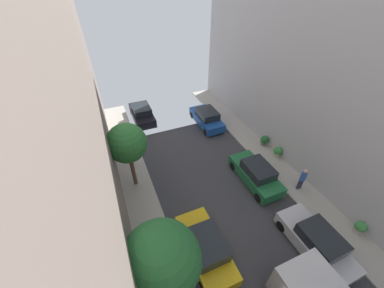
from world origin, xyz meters
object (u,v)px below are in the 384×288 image
Objects in this scene: parked_car_left_2 at (206,248)px; pedestrian at (302,179)px; potted_plant_0 at (264,140)px; street_tree_2 at (127,143)px; street_tree_0 at (161,261)px; potted_plant_2 at (278,152)px; parked_car_right_2 at (316,242)px; parked_car_right_3 at (256,174)px; potted_plant_1 at (360,227)px; parked_car_right_4 at (207,118)px; parked_car_left_3 at (142,114)px.

pedestrian reaches higher than parked_car_left_2.
pedestrian is 4.80m from potted_plant_0.
street_tree_2 is 5.33× the size of potted_plant_0.
potted_plant_2 is at bearing 28.86° from street_tree_0.
parked_car_right_2 is 0.78× the size of street_tree_0.
potted_plant_1 is (2.97, -5.53, -0.11)m from parked_car_right_3.
parked_car_right_2 is 13.01m from parked_car_right_4.
pedestrian is at bearing 11.08° from parked_car_left_2.
parked_car_left_2 reaches higher than potted_plant_1.
pedestrian is (2.27, 3.47, 0.35)m from parked_car_right_2.
parked_car_right_4 is at bearing 121.46° from potted_plant_0.
parked_car_right_3 is 0.78× the size of street_tree_0.
street_tree_2 reaches higher than parked_car_left_3.
parked_car_left_2 is 12.29m from parked_car_right_4.
potted_plant_1 is at bearing -4.96° from street_tree_0.
parked_car_left_2 reaches higher than potted_plant_2.
parked_car_right_2 is 2.44× the size of pedestrian.
parked_car_right_4 is 7.05m from potted_plant_2.
parked_car_right_3 reaches higher than potted_plant_1.
potted_plant_1 is at bearing -79.44° from pedestrian.
pedestrian is at bearing -25.19° from street_tree_2.
parked_car_left_3 is 2.44× the size of pedestrian.
potted_plant_1 is at bearing -61.81° from parked_car_right_3.
parked_car_left_2 is 9.57m from potted_plant_2.
parked_car_right_2 is 5.00× the size of potted_plant_1.
parked_car_right_4 is at bearing 63.94° from parked_car_left_2.
parked_car_left_2 is 1.00× the size of parked_car_left_3.
parked_car_left_2 is 6.32m from parked_car_right_3.
parked_car_left_2 is at bearing 159.96° from parked_car_right_2.
parked_car_right_2 is (5.40, -16.15, 0.00)m from parked_car_left_3.
pedestrian is at bearing -38.19° from parked_car_right_3.
street_tree_2 reaches higher than pedestrian.
potted_plant_1 is at bearing -90.03° from potted_plant_2.
potted_plant_2 is (8.37, 4.64, -0.06)m from parked_car_left_2.
parked_car_right_4 is 4.73× the size of potted_plant_0.
parked_car_right_2 is 8.71m from potted_plant_0.
parked_car_right_3 is 5.00× the size of potted_plant_1.
pedestrian is (2.27, -1.78, 0.35)m from parked_car_right_3.
pedestrian is at bearing -102.59° from potted_plant_2.
parked_car_left_3 and parked_car_right_4 have the same top height.
parked_car_right_4 is at bearing 90.00° from parked_car_right_3.
potted_plant_1 is (2.97, -13.29, -0.11)m from parked_car_right_4.
potted_plant_1 is (8.37, -2.25, -0.11)m from parked_car_left_2.
parked_car_right_4 is at bearing 90.00° from parked_car_right_2.
parked_car_right_4 is at bearing 32.01° from street_tree_2.
parked_car_right_2 is at bearing 174.64° from potted_plant_1.
street_tree_2 reaches higher than parked_car_right_2.
pedestrian is 0.32× the size of street_tree_0.
parked_car_right_3 is 8.77m from street_tree_2.
street_tree_0 is at bearing -164.44° from pedestrian.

